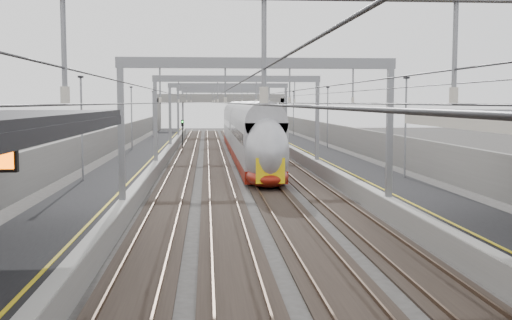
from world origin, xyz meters
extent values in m
cube|color=black|center=(-8.00, 45.00, 0.50)|extent=(4.00, 120.00, 1.00)
cube|color=black|center=(8.00, 45.00, 0.50)|extent=(4.00, 120.00, 1.00)
cube|color=black|center=(-4.50, 45.00, 0.04)|extent=(2.40, 140.00, 0.08)
cube|color=brown|center=(-5.22, 45.00, 0.13)|extent=(0.07, 140.00, 0.14)
cube|color=brown|center=(-3.78, 45.00, 0.13)|extent=(0.07, 140.00, 0.14)
cube|color=black|center=(-1.50, 45.00, 0.04)|extent=(2.40, 140.00, 0.08)
cube|color=brown|center=(-2.22, 45.00, 0.13)|extent=(0.07, 140.00, 0.14)
cube|color=brown|center=(-0.78, 45.00, 0.13)|extent=(0.07, 140.00, 0.14)
cube|color=black|center=(1.50, 45.00, 0.04)|extent=(2.40, 140.00, 0.08)
cube|color=brown|center=(0.78, 45.00, 0.13)|extent=(0.07, 140.00, 0.14)
cube|color=brown|center=(2.22, 45.00, 0.13)|extent=(0.07, 140.00, 0.14)
cube|color=black|center=(4.50, 45.00, 0.04)|extent=(2.40, 140.00, 0.08)
cube|color=brown|center=(3.78, 45.00, 0.13)|extent=(0.07, 140.00, 0.14)
cube|color=brown|center=(5.22, 45.00, 0.13)|extent=(0.07, 140.00, 0.14)
cube|color=gray|center=(-6.30, 22.00, 4.30)|extent=(0.28, 0.28, 6.60)
cube|color=gray|center=(6.30, 22.00, 4.30)|extent=(0.28, 0.28, 6.60)
cube|color=gray|center=(0.00, 22.00, 7.35)|extent=(13.00, 0.25, 0.50)
cube|color=gray|center=(-6.30, 42.00, 4.30)|extent=(0.28, 0.28, 6.60)
cube|color=gray|center=(6.30, 42.00, 4.30)|extent=(0.28, 0.28, 6.60)
cube|color=gray|center=(0.00, 42.00, 7.35)|extent=(13.00, 0.25, 0.50)
cube|color=gray|center=(-6.30, 62.00, 4.30)|extent=(0.28, 0.28, 6.60)
cube|color=gray|center=(6.30, 62.00, 4.30)|extent=(0.28, 0.28, 6.60)
cube|color=gray|center=(0.00, 62.00, 7.35)|extent=(13.00, 0.25, 0.50)
cube|color=gray|center=(-6.30, 82.00, 4.30)|extent=(0.28, 0.28, 6.60)
cube|color=gray|center=(6.30, 82.00, 4.30)|extent=(0.28, 0.28, 6.60)
cube|color=gray|center=(0.00, 82.00, 7.35)|extent=(13.00, 0.25, 0.50)
cube|color=gray|center=(-6.30, 100.00, 4.30)|extent=(0.28, 0.28, 6.60)
cube|color=gray|center=(6.30, 100.00, 4.30)|extent=(0.28, 0.28, 6.60)
cube|color=gray|center=(0.00, 100.00, 7.35)|extent=(13.00, 0.25, 0.50)
cylinder|color=#262628|center=(-4.50, 50.00, 5.50)|extent=(0.03, 140.00, 0.03)
cylinder|color=#262628|center=(-1.50, 50.00, 5.50)|extent=(0.03, 140.00, 0.03)
cylinder|color=#262628|center=(1.50, 50.00, 5.50)|extent=(0.03, 140.00, 0.03)
cylinder|color=#262628|center=(4.50, 50.00, 5.50)|extent=(0.03, 140.00, 0.03)
cube|color=gray|center=(0.00, 100.00, 6.20)|extent=(22.00, 2.20, 1.40)
cube|color=gray|center=(-10.50, 100.00, 3.10)|extent=(1.00, 2.20, 6.20)
cube|color=gray|center=(10.50, 100.00, 3.10)|extent=(1.00, 2.20, 6.20)
cube|color=gray|center=(-11.20, 45.00, 1.60)|extent=(0.30, 120.00, 3.20)
cube|color=gray|center=(11.20, 45.00, 1.60)|extent=(0.30, 120.00, 3.20)
cube|color=maroon|center=(1.50, 45.50, 0.62)|extent=(2.85, 24.24, 0.84)
cube|color=#95959A|center=(1.50, 45.50, 2.62)|extent=(2.85, 24.24, 3.16)
cube|color=black|center=(1.50, 37.01, 0.29)|extent=(2.11, 2.53, 0.53)
cube|color=maroon|center=(1.50, 70.16, 0.62)|extent=(2.85, 24.24, 0.84)
cube|color=#95959A|center=(1.50, 70.16, 2.62)|extent=(2.85, 24.24, 3.16)
cube|color=black|center=(1.50, 61.67, 0.29)|extent=(2.11, 2.53, 0.53)
ellipsoid|color=#95959A|center=(1.50, 33.17, 2.31)|extent=(2.85, 5.48, 4.43)
cube|color=yellow|center=(1.50, 30.90, 1.36)|extent=(1.79, 0.12, 1.58)
cube|color=black|center=(1.50, 31.38, 2.94)|extent=(1.69, 0.60, 0.99)
cylinder|color=black|center=(-5.20, 68.15, 1.50)|extent=(0.12, 0.12, 3.00)
cube|color=black|center=(-5.20, 68.15, 3.10)|extent=(0.32, 0.22, 0.75)
sphere|color=#0CE526|center=(-5.20, 68.02, 3.25)|extent=(0.16, 0.16, 0.16)
cylinder|color=black|center=(3.20, 67.56, 1.50)|extent=(0.12, 0.12, 3.00)
cube|color=black|center=(3.20, 67.56, 3.10)|extent=(0.32, 0.22, 0.75)
sphere|color=red|center=(3.20, 67.43, 3.25)|extent=(0.16, 0.16, 0.16)
cylinder|color=black|center=(5.40, 74.91, 1.50)|extent=(0.12, 0.12, 3.00)
cube|color=black|center=(5.40, 74.91, 3.10)|extent=(0.32, 0.22, 0.75)
sphere|color=red|center=(5.40, 74.78, 3.25)|extent=(0.16, 0.16, 0.16)
camera|label=1|loc=(-2.39, -7.86, 5.54)|focal=45.00mm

